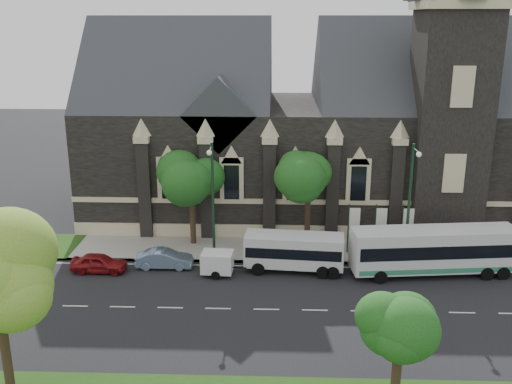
{
  "coord_description": "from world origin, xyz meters",
  "views": [
    {
      "loc": [
        0.5,
        -32.2,
        17.36
      ],
      "look_at": [
        -0.86,
        6.0,
        5.78
      ],
      "focal_mm": 40.63,
      "sensor_mm": 36.0,
      "label": 1
    }
  ],
  "objects_px": {
    "tree_walk_left": "(194,174)",
    "box_trailer": "(217,262)",
    "banner_flag_left": "(352,225)",
    "street_lamp_near": "(410,198)",
    "tour_coach": "(434,250)",
    "tree_park_east": "(404,320)",
    "tree_park_near": "(2,271)",
    "banner_flag_center": "(379,225)",
    "tree_walk_right": "(311,174)",
    "car_far_red": "(99,263)",
    "banner_flag_right": "(406,225)",
    "sedan": "(164,259)",
    "shuttle_bus": "(294,250)",
    "street_lamp_mid": "(213,196)"
  },
  "relations": [
    {
      "from": "tree_walk_right",
      "to": "street_lamp_near",
      "type": "bearing_deg",
      "value": -28.06
    },
    {
      "from": "street_lamp_near",
      "to": "tree_walk_right",
      "type": "bearing_deg",
      "value": 151.94
    },
    {
      "from": "tree_park_near",
      "to": "tree_park_east",
      "type": "bearing_deg",
      "value": -1.77
    },
    {
      "from": "street_lamp_mid",
      "to": "street_lamp_near",
      "type": "bearing_deg",
      "value": 0.0
    },
    {
      "from": "banner_flag_left",
      "to": "box_trailer",
      "type": "distance_m",
      "value": 10.71
    },
    {
      "from": "banner_flag_left",
      "to": "car_far_red",
      "type": "height_order",
      "value": "banner_flag_left"
    },
    {
      "from": "tree_walk_left",
      "to": "banner_flag_center",
      "type": "relative_size",
      "value": 1.91
    },
    {
      "from": "street_lamp_mid",
      "to": "box_trailer",
      "type": "xyz_separation_m",
      "value": [
        0.47,
        -2.14,
        -4.16
      ]
    },
    {
      "from": "street_lamp_near",
      "to": "banner_flag_right",
      "type": "xyz_separation_m",
      "value": [
        0.29,
        1.91,
        -2.73
      ]
    },
    {
      "from": "tree_park_east",
      "to": "banner_flag_left",
      "type": "bearing_deg",
      "value": 89.65
    },
    {
      "from": "tree_walk_left",
      "to": "banner_flag_left",
      "type": "distance_m",
      "value": 12.66
    },
    {
      "from": "tree_walk_right",
      "to": "box_trailer",
      "type": "distance_m",
      "value": 10.11
    },
    {
      "from": "box_trailer",
      "to": "tree_walk_right",
      "type": "bearing_deg",
      "value": 44.38
    },
    {
      "from": "shuttle_bus",
      "to": "sedan",
      "type": "relative_size",
      "value": 1.74
    },
    {
      "from": "sedan",
      "to": "shuttle_bus",
      "type": "bearing_deg",
      "value": -91.98
    },
    {
      "from": "banner_flag_center",
      "to": "banner_flag_right",
      "type": "height_order",
      "value": "same"
    },
    {
      "from": "banner_flag_center",
      "to": "box_trailer",
      "type": "relative_size",
      "value": 1.26
    },
    {
      "from": "tree_park_east",
      "to": "street_lamp_near",
      "type": "distance_m",
      "value": 16.86
    },
    {
      "from": "banner_flag_left",
      "to": "box_trailer",
      "type": "height_order",
      "value": "banner_flag_left"
    },
    {
      "from": "sedan",
      "to": "car_far_red",
      "type": "xyz_separation_m",
      "value": [
        -4.5,
        -0.87,
        -0.0
      ]
    },
    {
      "from": "tour_coach",
      "to": "street_lamp_near",
      "type": "bearing_deg",
      "value": 129.46
    },
    {
      "from": "tree_park_near",
      "to": "box_trailer",
      "type": "height_order",
      "value": "tree_park_near"
    },
    {
      "from": "street_lamp_mid",
      "to": "tree_park_near",
      "type": "bearing_deg",
      "value": -116.1
    },
    {
      "from": "tree_park_near",
      "to": "tour_coach",
      "type": "height_order",
      "value": "tree_park_near"
    },
    {
      "from": "tour_coach",
      "to": "box_trailer",
      "type": "distance_m",
      "value": 15.12
    },
    {
      "from": "street_lamp_near",
      "to": "street_lamp_mid",
      "type": "xyz_separation_m",
      "value": [
        -14.0,
        0.0,
        0.0
      ]
    },
    {
      "from": "tree_walk_left",
      "to": "street_lamp_mid",
      "type": "relative_size",
      "value": 0.85
    },
    {
      "from": "tree_park_near",
      "to": "tree_park_east",
      "type": "height_order",
      "value": "tree_park_near"
    },
    {
      "from": "tree_park_near",
      "to": "street_lamp_near",
      "type": "height_order",
      "value": "street_lamp_near"
    },
    {
      "from": "tree_walk_left",
      "to": "tree_park_east",
      "type": "bearing_deg",
      "value": -59.13
    },
    {
      "from": "car_far_red",
      "to": "banner_flag_right",
      "type": "bearing_deg",
      "value": -78.96
    },
    {
      "from": "tree_walk_left",
      "to": "car_far_red",
      "type": "distance_m",
      "value": 9.72
    },
    {
      "from": "street_lamp_near",
      "to": "tour_coach",
      "type": "distance_m",
      "value": 3.94
    },
    {
      "from": "sedan",
      "to": "car_far_red",
      "type": "height_order",
      "value": "same"
    },
    {
      "from": "tree_park_east",
      "to": "banner_flag_right",
      "type": "xyz_separation_m",
      "value": [
        4.11,
        18.32,
        -2.24
      ]
    },
    {
      "from": "banner_flag_center",
      "to": "tour_coach",
      "type": "xyz_separation_m",
      "value": [
        3.27,
        -3.43,
        -0.56
      ]
    },
    {
      "from": "tree_walk_right",
      "to": "tour_coach",
      "type": "relative_size",
      "value": 0.67
    },
    {
      "from": "tour_coach",
      "to": "car_far_red",
      "type": "xyz_separation_m",
      "value": [
        -23.52,
        -0.43,
        -1.16
      ]
    },
    {
      "from": "tree_walk_left",
      "to": "box_trailer",
      "type": "height_order",
      "value": "tree_walk_left"
    },
    {
      "from": "tour_coach",
      "to": "tree_park_east",
      "type": "bearing_deg",
      "value": -116.12
    },
    {
      "from": "tree_park_near",
      "to": "box_trailer",
      "type": "xyz_separation_m",
      "value": [
        8.24,
        13.73,
        -5.47
      ]
    },
    {
      "from": "tree_walk_left",
      "to": "tree_walk_right",
      "type": "bearing_deg",
      "value": 0.06
    },
    {
      "from": "tree_park_near",
      "to": "car_far_red",
      "type": "height_order",
      "value": "tree_park_near"
    },
    {
      "from": "banner_flag_right",
      "to": "tour_coach",
      "type": "relative_size",
      "value": 0.34
    },
    {
      "from": "shuttle_bus",
      "to": "box_trailer",
      "type": "bearing_deg",
      "value": -165.68
    },
    {
      "from": "shuttle_bus",
      "to": "car_far_red",
      "type": "bearing_deg",
      "value": -172.17
    },
    {
      "from": "tree_walk_right",
      "to": "street_lamp_near",
      "type": "distance_m",
      "value": 7.72
    },
    {
      "from": "banner_flag_left",
      "to": "tree_walk_left",
      "type": "bearing_deg",
      "value": 171.98
    },
    {
      "from": "tree_park_near",
      "to": "banner_flag_left",
      "type": "xyz_separation_m",
      "value": [
        18.06,
        17.77,
        -4.03
      ]
    },
    {
      "from": "tree_walk_left",
      "to": "banner_flag_right",
      "type": "relative_size",
      "value": 1.91
    }
  ]
}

